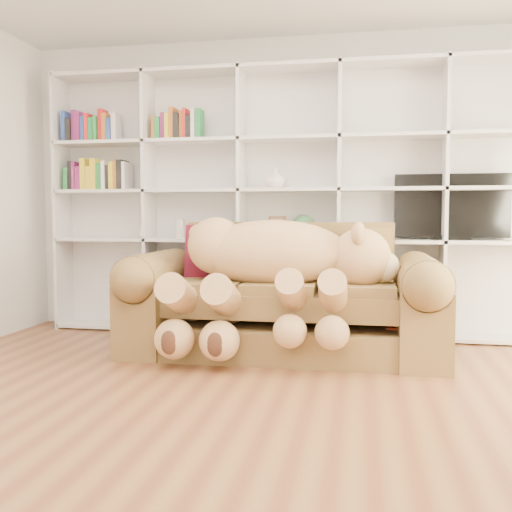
% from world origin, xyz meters
% --- Properties ---
extents(floor, '(5.00, 5.00, 0.00)m').
position_xyz_m(floor, '(0.00, 0.00, 0.00)').
color(floor, brown).
rests_on(floor, ground).
extents(wall_back, '(5.00, 0.02, 2.70)m').
position_xyz_m(wall_back, '(0.00, 2.50, 1.35)').
color(wall_back, white).
rests_on(wall_back, floor).
extents(bookshelf, '(4.43, 0.35, 2.40)m').
position_xyz_m(bookshelf, '(-0.24, 2.36, 1.31)').
color(bookshelf, silver).
rests_on(bookshelf, floor).
extents(sofa, '(2.42, 1.04, 1.02)m').
position_xyz_m(sofa, '(0.04, 1.63, 0.38)').
color(sofa, brown).
rests_on(sofa, floor).
extents(teddy_bear, '(1.71, 0.96, 0.99)m').
position_xyz_m(teddy_bear, '(-0.03, 1.43, 0.69)').
color(teddy_bear, tan).
rests_on(teddy_bear, sofa).
extents(throw_pillow, '(0.49, 0.31, 0.49)m').
position_xyz_m(throw_pillow, '(-0.56, 1.80, 0.75)').
color(throw_pillow, '#560E1D').
rests_on(throw_pillow, sofa).
extents(gift_box, '(0.33, 0.31, 0.26)m').
position_xyz_m(gift_box, '(0.99, 1.57, 0.13)').
color(gift_box, '#AE3117').
rests_on(gift_box, floor).
extents(tv, '(0.95, 0.18, 0.56)m').
position_xyz_m(tv, '(1.39, 2.35, 1.14)').
color(tv, black).
rests_on(tv, bookshelf).
extents(picture_frame, '(0.15, 0.07, 0.19)m').
position_xyz_m(picture_frame, '(-0.11, 2.30, 0.97)').
color(picture_frame, brown).
rests_on(picture_frame, bookshelf).
extents(green_vase, '(0.22, 0.22, 0.22)m').
position_xyz_m(green_vase, '(0.12, 2.30, 0.97)').
color(green_vase, '#305E36').
rests_on(green_vase, bookshelf).
extents(figurine_tall, '(0.10, 0.10, 0.18)m').
position_xyz_m(figurine_tall, '(-1.03, 2.30, 0.95)').
color(figurine_tall, beige).
rests_on(figurine_tall, bookshelf).
extents(figurine_short, '(0.08, 0.08, 0.12)m').
position_xyz_m(figurine_short, '(-0.76, 2.30, 0.93)').
color(figurine_short, beige).
rests_on(figurine_short, bookshelf).
extents(snow_globe, '(0.11, 0.11, 0.11)m').
position_xyz_m(snow_globe, '(-0.56, 2.30, 0.92)').
color(snow_globe, silver).
rests_on(snow_globe, bookshelf).
extents(shelf_vase, '(0.18, 0.18, 0.18)m').
position_xyz_m(shelf_vase, '(-0.13, 2.30, 1.40)').
color(shelf_vase, white).
rests_on(shelf_vase, bookshelf).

